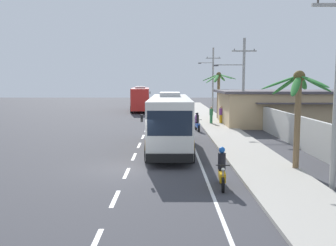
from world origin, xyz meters
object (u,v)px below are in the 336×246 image
object	(u,v)px
palm_nearest	(298,97)
roadside_building	(300,108)
utility_pole_mid	(242,81)
utility_pole_far	(212,78)
pedestrian_near_kerb	(211,114)
pedestrian_midwalk	(221,114)
coach_bus_far_lane	(140,98)
motorcycle_trailing	(222,171)
coach_bus_foreground	(170,120)
motorcycle_beside_bus	(197,123)
palm_second	(218,85)

from	to	relation	value
palm_nearest	roadside_building	xyz separation A→B (m)	(6.98, 18.86, -1.85)
utility_pole_mid	utility_pole_far	xyz separation A→B (m)	(-0.43, 18.90, 0.42)
pedestrian_near_kerb	pedestrian_midwalk	size ratio (longest dim) A/B	0.99
coach_bus_far_lane	motorcycle_trailing	bearing A→B (deg)	-80.84
coach_bus_foreground	utility_pole_far	bearing A→B (deg)	77.94
pedestrian_near_kerb	pedestrian_midwalk	world-z (taller)	pedestrian_midwalk
coach_bus_foreground	motorcycle_trailing	xyz separation A→B (m)	(2.10, -8.49, -1.21)
utility_pole_far	motorcycle_trailing	bearing A→B (deg)	-96.24
motorcycle_beside_bus	motorcycle_trailing	bearing A→B (deg)	-91.19
coach_bus_foreground	palm_second	world-z (taller)	palm_second
motorcycle_trailing	utility_pole_mid	distance (m)	19.54
coach_bus_far_lane	palm_nearest	distance (m)	37.45
utility_pole_mid	roadside_building	size ratio (longest dim) A/B	0.50
motorcycle_beside_bus	motorcycle_trailing	size ratio (longest dim) A/B	1.00
roadside_building	utility_pole_mid	bearing A→B (deg)	-154.94
coach_bus_far_lane	pedestrian_midwalk	size ratio (longest dim) A/B	6.33
coach_bus_foreground	pedestrian_near_kerb	distance (m)	14.06
pedestrian_near_kerb	utility_pole_far	xyz separation A→B (m)	(1.97, 15.66, 3.80)
coach_bus_far_lane	roadside_building	size ratio (longest dim) A/B	0.66
coach_bus_foreground	motorcycle_beside_bus	distance (m)	9.15
utility_pole_mid	palm_nearest	world-z (taller)	utility_pole_mid
motorcycle_trailing	palm_second	size ratio (longest dim) A/B	0.36
palm_second	pedestrian_near_kerb	bearing A→B (deg)	-105.18
motorcycle_trailing	pedestrian_near_kerb	size ratio (longest dim) A/B	1.16
utility_pole_mid	palm_second	xyz separation A→B (m)	(-0.97, 8.46, -0.46)
motorcycle_beside_bus	pedestrian_midwalk	distance (m)	5.69
pedestrian_near_kerb	palm_nearest	bearing A→B (deg)	-148.63
coach_bus_foreground	utility_pole_mid	bearing A→B (deg)	56.83
coach_bus_far_lane	utility_pole_mid	size ratio (longest dim) A/B	1.32
utility_pole_far	palm_second	world-z (taller)	utility_pole_far
pedestrian_midwalk	utility_pole_far	size ratio (longest dim) A/B	0.19
utility_pole_mid	palm_second	size ratio (longest dim) A/B	1.52
pedestrian_near_kerb	motorcycle_trailing	bearing A→B (deg)	-159.88
pedestrian_midwalk	palm_second	size ratio (longest dim) A/B	0.32
palm_second	motorcycle_beside_bus	bearing A→B (deg)	-107.93
utility_pole_mid	pedestrian_midwalk	bearing A→B (deg)	111.41
coach_bus_foreground	coach_bus_far_lane	xyz separation A→B (m)	(-4.15, 30.28, -0.00)
pedestrian_midwalk	utility_pole_far	distance (m)	15.87
pedestrian_midwalk	utility_pole_mid	distance (m)	5.07
coach_bus_far_lane	utility_pole_far	size ratio (longest dim) A/B	1.19
utility_pole_mid	pedestrian_near_kerb	bearing A→B (deg)	126.51
pedestrian_midwalk	roadside_building	world-z (taller)	roadside_building
pedestrian_midwalk	utility_pole_mid	bearing A→B (deg)	-0.72
motorcycle_trailing	pedestrian_near_kerb	xyz separation A→B (m)	(2.14, 21.87, 0.36)
motorcycle_beside_bus	motorcycle_trailing	xyz separation A→B (m)	(-0.36, -17.22, 0.00)
coach_bus_far_lane	motorcycle_beside_bus	world-z (taller)	coach_bus_far_lane
utility_pole_far	palm_nearest	size ratio (longest dim) A/B	1.86
utility_pole_far	palm_nearest	xyz separation A→B (m)	(-0.07, -34.73, -1.24)
pedestrian_midwalk	motorcycle_beside_bus	bearing A→B (deg)	-51.62
pedestrian_midwalk	palm_second	bearing A→B (deg)	153.19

